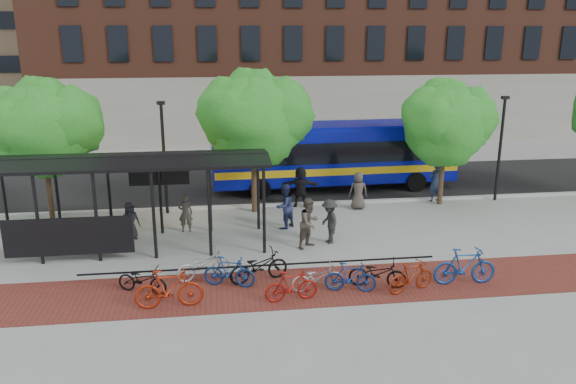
{
  "coord_description": "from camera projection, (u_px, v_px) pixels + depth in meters",
  "views": [
    {
      "loc": [
        -4.71,
        -21.56,
        7.98
      ],
      "look_at": [
        -1.76,
        0.77,
        1.6
      ],
      "focal_mm": 35.0,
      "sensor_mm": 36.0,
      "label": 1
    }
  ],
  "objects": [
    {
      "name": "bus",
      "position": [
        334.0,
        152.0,
        29.52
      ],
      "size": [
        12.89,
        3.39,
        3.45
      ],
      "rotation": [
        0.0,
        0.0,
        0.04
      ],
      "color": "#080F9A",
      "rests_on": "ground"
    },
    {
      "name": "lamp_post_left",
      "position": [
        164.0,
        155.0,
        25.13
      ],
      "size": [
        0.35,
        0.2,
        5.12
      ],
      "color": "black",
      "rests_on": "ground"
    },
    {
      "name": "bike_rack_rail",
      "position": [
        262.0,
        278.0,
        19.0
      ],
      "size": [
        12.0,
        0.05,
        0.95
      ],
      "primitive_type": "cube",
      "color": "black",
      "rests_on": "ground"
    },
    {
      "name": "tree_a",
      "position": [
        44.0,
        125.0,
        23.87
      ],
      "size": [
        4.9,
        4.0,
        6.18
      ],
      "color": "#382619",
      "rests_on": "ground"
    },
    {
      "name": "pedestrian_8",
      "position": [
        309.0,
        223.0,
        21.48
      ],
      "size": [
        1.21,
        1.19,
        1.97
      ],
      "primitive_type": "imported",
      "rotation": [
        0.0,
        0.0,
        0.7
      ],
      "color": "#4E433A",
      "rests_on": "ground"
    },
    {
      "name": "bike_2",
      "position": [
        203.0,
        264.0,
        18.85
      ],
      "size": [
        2.0,
        1.33,
        0.99
      ],
      "primitive_type": "imported",
      "rotation": [
        0.0,
        0.0,
        1.96
      ],
      "color": "#A4A4A6",
      "rests_on": "ground"
    },
    {
      "name": "brick_strip",
      "position": [
        304.0,
        287.0,
        18.31
      ],
      "size": [
        24.0,
        3.0,
        0.01
      ],
      "primitive_type": "cube",
      "color": "maroon",
      "rests_on": "ground"
    },
    {
      "name": "lamp_post_right",
      "position": [
        500.0,
        146.0,
        27.15
      ],
      "size": [
        0.35,
        0.2,
        5.12
      ],
      "color": "black",
      "rests_on": "ground"
    },
    {
      "name": "curb",
      "position": [
        315.0,
        203.0,
        27.13
      ],
      "size": [
        160.0,
        0.25,
        0.12
      ],
      "primitive_type": "cube",
      "color": "#B7B7B2",
      "rests_on": "ground"
    },
    {
      "name": "bike_7",
      "position": [
        350.0,
        277.0,
        17.86
      ],
      "size": [
        1.71,
        0.82,
        0.99
      ],
      "primitive_type": "imported",
      "rotation": [
        0.0,
        0.0,
        1.35
      ],
      "color": "navy",
      "rests_on": "ground"
    },
    {
      "name": "ground",
      "position": [
        332.0,
        232.0,
        23.33
      ],
      "size": [
        160.0,
        160.0,
        0.0
      ],
      "primitive_type": "plane",
      "color": "#9E9E99",
      "rests_on": "ground"
    },
    {
      "name": "pedestrian_7",
      "position": [
        435.0,
        182.0,
        27.43
      ],
      "size": [
        0.83,
        0.67,
        1.97
      ],
      "primitive_type": "imported",
      "rotation": [
        0.0,
        0.0,
        3.46
      ],
      "color": "#1E2946",
      "rests_on": "ground"
    },
    {
      "name": "bike_9",
      "position": [
        411.0,
        277.0,
        17.86
      ],
      "size": [
        1.78,
        1.02,
        1.03
      ],
      "primitive_type": "imported",
      "rotation": [
        0.0,
        0.0,
        1.91
      ],
      "color": "maroon",
      "rests_on": "ground"
    },
    {
      "name": "tree_c",
      "position": [
        447.0,
        121.0,
        26.19
      ],
      "size": [
        4.66,
        3.8,
        5.92
      ],
      "color": "#382619",
      "rests_on": "ground"
    },
    {
      "name": "tree_b",
      "position": [
        255.0,
        115.0,
        24.94
      ],
      "size": [
        5.15,
        4.2,
        6.47
      ],
      "color": "#382619",
      "rests_on": "ground"
    },
    {
      "name": "bike_6",
      "position": [
        317.0,
        277.0,
        17.97
      ],
      "size": [
        1.78,
        0.83,
        0.9
      ],
      "primitive_type": "imported",
      "rotation": [
        0.0,
        0.0,
        1.71
      ],
      "color": "#9D9D9F",
      "rests_on": "ground"
    },
    {
      "name": "bike_11",
      "position": [
        465.0,
        266.0,
        18.36
      ],
      "size": [
        2.12,
        0.68,
        1.26
      ],
      "primitive_type": "imported",
      "rotation": [
        0.0,
        0.0,
        1.53
      ],
      "color": "navy",
      "rests_on": "ground"
    },
    {
      "name": "pedestrian_6",
      "position": [
        358.0,
        191.0,
        26.24
      ],
      "size": [
        0.91,
        0.64,
        1.77
      ],
      "primitive_type": "imported",
      "rotation": [
        0.0,
        0.0,
        3.05
      ],
      "color": "#433D36",
      "rests_on": "ground"
    },
    {
      "name": "bike_3",
      "position": [
        229.0,
        272.0,
        18.21
      ],
      "size": [
        1.79,
        0.98,
        1.04
      ],
      "primitive_type": "imported",
      "rotation": [
        0.0,
        0.0,
        1.27
      ],
      "color": "navy",
      "rests_on": "ground"
    },
    {
      "name": "bike_1",
      "position": [
        169.0,
        289.0,
        16.78
      ],
      "size": [
        2.07,
        0.66,
        1.23
      ],
      "primitive_type": "imported",
      "rotation": [
        0.0,
        0.0,
        1.61
      ],
      "color": "#9A240E",
      "rests_on": "ground"
    },
    {
      "name": "bike_8",
      "position": [
        377.0,
        273.0,
        18.19
      ],
      "size": [
        1.97,
        1.17,
        0.98
      ],
      "primitive_type": "imported",
      "rotation": [
        0.0,
        0.0,
        1.27
      ],
      "color": "black",
      "rests_on": "ground"
    },
    {
      "name": "pedestrian_2",
      "position": [
        284.0,
        206.0,
        23.62
      ],
      "size": [
        1.18,
        1.17,
        1.93
      ],
      "primitive_type": "imported",
      "rotation": [
        0.0,
        0.0,
        3.88
      ],
      "color": "#222A4F",
      "rests_on": "ground"
    },
    {
      "name": "bike_4",
      "position": [
        259.0,
        266.0,
        18.61
      ],
      "size": [
        2.16,
        1.29,
        1.07
      ],
      "primitive_type": "imported",
      "rotation": [
        0.0,
        0.0,
        1.87
      ],
      "color": "black",
      "rests_on": "ground"
    },
    {
      "name": "bike_0",
      "position": [
        142.0,
        280.0,
        17.8
      ],
      "size": [
        1.79,
        1.2,
        0.89
      ],
      "primitive_type": "imported",
      "rotation": [
        0.0,
        0.0,
        1.17
      ],
      "color": "black",
      "rests_on": "ground"
    },
    {
      "name": "building_brick",
      "position": [
        388.0,
        8.0,
        46.66
      ],
      "size": [
        55.0,
        14.0,
        20.0
      ],
      "primitive_type": "cube",
      "color": "brown",
      "rests_on": "ground"
    },
    {
      "name": "bike_5",
      "position": [
        291.0,
        286.0,
        17.23
      ],
      "size": [
        1.72,
        0.66,
        1.01
      ],
      "primitive_type": "imported",
      "rotation": [
        0.0,
        0.0,
        1.68
      ],
      "color": "maroon",
      "rests_on": "ground"
    },
    {
      "name": "pedestrian_1",
      "position": [
        186.0,
        213.0,
        23.21
      ],
      "size": [
        0.61,
        0.42,
        1.62
      ],
      "primitive_type": "imported",
      "rotation": [
        0.0,
        0.0,
        3.09
      ],
      "color": "#3F3A33",
      "rests_on": "ground"
    },
    {
      "name": "asphalt_street",
      "position": [
        302.0,
        183.0,
        30.96
      ],
      "size": [
        160.0,
        8.0,
        0.01
      ],
      "primitive_type": "cube",
      "color": "black",
      "rests_on": "ground"
    },
    {
      "name": "pedestrian_0",
      "position": [
        130.0,
        221.0,
        22.4
      ],
      "size": [
        0.89,
        0.79,
        1.53
      ],
      "primitive_type": "imported",
      "rotation": [
        0.0,
        0.0,
        0.51
      ],
      "color": "black",
      "rests_on": "ground"
    },
    {
      "name": "bus_shelter",
      "position": [
        124.0,
        171.0,
        21.03
      ],
      "size": [
        10.6,
        3.07,
        3.6
      ],
      "color": "black",
      "rests_on": "ground"
    },
    {
      "name": "pedestrian_9",
      "position": [
        329.0,
        221.0,
        21.95
      ],
      "size": [
        0.86,
        1.25,
        1.77
      ],
      "primitive_type": "imported",
      "rotation": [
        0.0,
        0.0,
        4.9
      ],
      "color": "#252525",
      "rests_on": "ground"
    },
    {
      "name": "pedestrian_5",
      "position": [
        301.0,
        187.0,
        26.59
      ],
      "size": [
        1.89,
        0.93,
        1.95
      ],
      "primitive_type": "imported",
      "rotation": [
        0.0,
        0.0,
        2.94
      ],
      "color": "black",
      "rests_on": "ground"
    }
  ]
}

